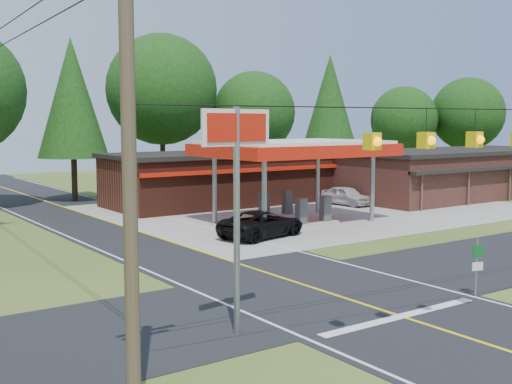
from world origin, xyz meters
TOP-DOWN VIEW (x-y plane):
  - ground at (0.00, 0.00)m, footprint 120.00×120.00m
  - main_highway at (0.00, 0.00)m, footprint 8.00×120.00m
  - cross_road at (0.00, 0.00)m, footprint 70.00×7.00m
  - lane_center_yellow at (0.00, 0.00)m, footprint 0.15×110.00m
  - gas_canopy at (9.00, 13.00)m, footprint 10.60×7.40m
  - convenience_store at (10.00, 22.98)m, footprint 16.40×7.55m
  - strip_building at (28.00, 15.98)m, footprint 20.40×8.75m
  - utility_pole_near_left at (-9.50, -5.00)m, footprint 1.80×0.30m
  - overhead_beacons at (-1.00, -6.00)m, footprint 17.04×2.04m
  - treeline_backdrop at (0.82, 24.01)m, footprint 70.27×51.59m
  - suv_car at (4.50, 10.00)m, footprint 5.97×5.97m
  - sedan_car at (17.00, 17.00)m, footprint 4.30×4.30m
  - big_stop_sign at (-5.00, -2.01)m, footprint 2.37×0.41m
  - route_sign_post at (3.80, -3.52)m, footprint 0.41×0.15m

SIDE VIEW (x-z plane):
  - ground at x=0.00m, z-range 0.00..0.00m
  - main_highway at x=0.00m, z-range 0.00..0.02m
  - cross_road at x=0.00m, z-range 0.00..0.03m
  - lane_center_yellow at x=0.00m, z-range 0.02..0.03m
  - sedan_car at x=17.00m, z-range 0.00..1.37m
  - suv_car at x=4.50m, z-range 0.00..1.39m
  - route_sign_post at x=3.80m, z-range 0.19..2.26m
  - strip_building at x=28.00m, z-range 0.01..3.81m
  - convenience_store at x=10.00m, z-range 0.02..3.82m
  - gas_canopy at x=9.00m, z-range 1.83..6.70m
  - big_stop_sign at x=-5.00m, z-range 1.52..7.93m
  - utility_pole_near_left at x=-9.50m, z-range 0.20..10.20m
  - overhead_beacons at x=-1.00m, z-range 5.70..6.73m
  - treeline_backdrop at x=0.82m, z-range 0.84..14.14m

